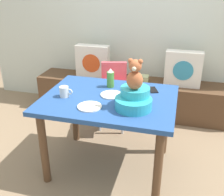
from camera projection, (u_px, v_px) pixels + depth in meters
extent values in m
plane|color=#8C7256|center=(109.00, 165.00, 2.66)|extent=(8.00, 8.00, 0.00)
cube|color=silver|center=(139.00, 12.00, 3.41)|extent=(4.40, 0.10, 2.60)
cube|color=brown|center=(133.00, 96.00, 3.62)|extent=(2.60, 0.44, 0.46)
cube|color=white|center=(93.00, 62.00, 3.54)|extent=(0.44, 0.14, 0.44)
cylinder|color=#D84C1E|center=(91.00, 63.00, 3.48)|extent=(0.24, 0.01, 0.24)
cube|color=white|center=(183.00, 69.00, 3.27)|extent=(0.44, 0.14, 0.44)
cylinder|color=teal|center=(183.00, 71.00, 3.20)|extent=(0.24, 0.01, 0.24)
cube|color=#BDCB90|center=(141.00, 78.00, 3.48)|extent=(0.20, 0.14, 0.08)
cube|color=#264C8C|center=(109.00, 99.00, 2.36)|extent=(1.17, 0.89, 0.04)
cylinder|color=brown|center=(44.00, 149.00, 2.32)|extent=(0.07, 0.07, 0.70)
cylinder|color=brown|center=(158.00, 168.00, 2.09)|extent=(0.07, 0.07, 0.70)
cylinder|color=brown|center=(75.00, 112.00, 2.94)|extent=(0.07, 0.07, 0.70)
cylinder|color=brown|center=(165.00, 123.00, 2.71)|extent=(0.07, 0.07, 0.70)
cylinder|color=#D84C59|center=(114.00, 89.00, 3.14)|extent=(0.34, 0.34, 0.10)
cube|color=#D84C59|center=(114.00, 72.00, 3.20)|extent=(0.30, 0.12, 0.24)
cube|color=white|center=(114.00, 89.00, 2.95)|extent=(0.34, 0.27, 0.02)
cylinder|color=silver|center=(100.00, 114.00, 3.17)|extent=(0.03, 0.03, 0.46)
cylinder|color=silver|center=(123.00, 116.00, 3.10)|extent=(0.03, 0.03, 0.46)
cylinder|color=silver|center=(106.00, 104.00, 3.41)|extent=(0.03, 0.03, 0.46)
cylinder|color=silver|center=(128.00, 106.00, 3.35)|extent=(0.03, 0.03, 0.46)
cylinder|color=#2BA6BB|center=(133.00, 103.00, 2.14)|extent=(0.30, 0.30, 0.09)
cylinder|color=#2BA6BB|center=(135.00, 91.00, 2.16)|extent=(0.24, 0.24, 0.07)
ellipsoid|color=#B25D37|center=(135.00, 80.00, 2.08)|extent=(0.13, 0.11, 0.15)
sphere|color=#B25D37|center=(135.00, 66.00, 2.03)|extent=(0.10, 0.10, 0.10)
sphere|color=beige|center=(134.00, 69.00, 1.99)|extent=(0.04, 0.04, 0.04)
sphere|color=#B25D37|center=(131.00, 61.00, 2.02)|extent=(0.04, 0.04, 0.04)
sphere|color=#B25D37|center=(140.00, 62.00, 2.00)|extent=(0.04, 0.04, 0.04)
cylinder|color=#4C8C33|center=(110.00, 80.00, 2.55)|extent=(0.07, 0.07, 0.15)
cone|color=white|center=(110.00, 70.00, 2.51)|extent=(0.06, 0.06, 0.03)
cylinder|color=silver|center=(64.00, 92.00, 2.35)|extent=(0.08, 0.08, 0.09)
torus|color=silver|center=(70.00, 92.00, 2.33)|extent=(0.06, 0.01, 0.06)
cylinder|color=white|center=(90.00, 107.00, 2.17)|extent=(0.20, 0.20, 0.01)
cylinder|color=white|center=(112.00, 95.00, 2.39)|extent=(0.20, 0.20, 0.01)
cube|color=black|center=(153.00, 90.00, 2.50)|extent=(0.12, 0.16, 0.01)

